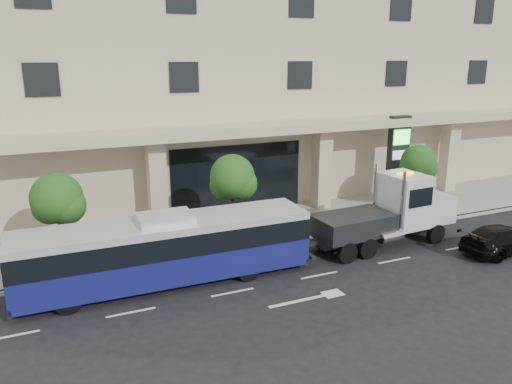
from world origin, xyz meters
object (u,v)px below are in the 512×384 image
(city_bus, at_px, (167,249))
(black_sedan, at_px, (503,239))
(signage_pylon, at_px, (398,159))
(tow_truck, at_px, (390,213))

(city_bus, bearing_deg, black_sedan, -10.54)
(signage_pylon, bearing_deg, black_sedan, -92.85)
(tow_truck, relative_size, signage_pylon, 1.60)
(city_bus, height_order, tow_truck, tow_truck)
(black_sedan, bearing_deg, city_bus, 74.00)
(black_sedan, relative_size, signage_pylon, 0.85)
(tow_truck, xyz_separation_m, black_sedan, (4.32, -3.02, -0.96))
(black_sedan, bearing_deg, tow_truck, 50.19)
(city_bus, xyz_separation_m, tow_truck, (11.19, -0.04, 0.10))
(signage_pylon, bearing_deg, tow_truck, -131.12)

